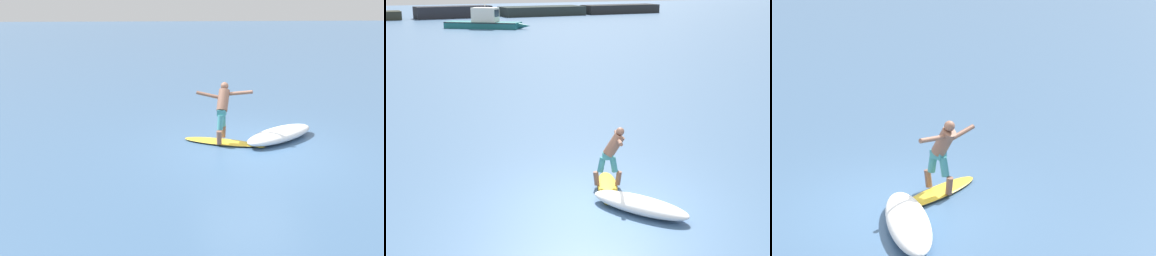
# 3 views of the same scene
# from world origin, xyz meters

# --- Properties ---
(ground_plane) EXTENTS (200.00, 200.00, 0.00)m
(ground_plane) POSITION_xyz_m (0.00, 0.00, 0.00)
(ground_plane) COLOR #3F6187
(rock_jetty_breakwater) EXTENTS (72.51, 5.17, 1.52)m
(rock_jetty_breakwater) POSITION_xyz_m (4.27, 62.00, 0.64)
(rock_jetty_breakwater) COLOR #262B32
(rock_jetty_breakwater) RESTS_ON ground
(surfboard) EXTENTS (1.25, 2.11, 0.21)m
(surfboard) POSITION_xyz_m (0.43, 0.71, 0.04)
(surfboard) COLOR yellow
(surfboard) RESTS_ON ground
(surfer) EXTENTS (0.92, 1.40, 1.48)m
(surfer) POSITION_xyz_m (0.55, 0.70, 0.95)
(surfer) COLOR brown
(surfer) RESTS_ON surfboard
(fishing_boat_near_jetty) EXTENTS (8.20, 6.49, 3.02)m
(fishing_boat_near_jetty) POSITION_xyz_m (8.35, 45.29, 0.68)
(fishing_boat_near_jetty) COLOR #1C6567
(fishing_boat_near_jetty) RESTS_ON ground
(wave_foam_at_tail) EXTENTS (1.85, 2.40, 0.34)m
(wave_foam_at_tail) POSITION_xyz_m (0.47, -0.85, 0.17)
(wave_foam_at_tail) COLOR white
(wave_foam_at_tail) RESTS_ON ground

